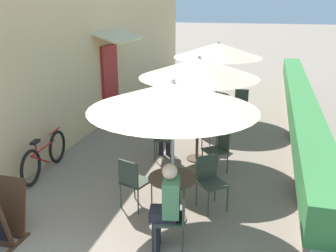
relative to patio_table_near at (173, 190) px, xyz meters
name	(u,v)px	position (x,y,z in m)	size (l,w,h in m)	color
cafe_facade_wall	(112,43)	(-3.18, 5.22, 1.58)	(0.98, 13.91, 4.20)	#D6B784
planter_hedge	(299,108)	(2.11, 5.25, 0.03)	(0.60, 12.91, 1.01)	gray
patio_table_near	(173,190)	(0.00, 0.00, 0.00)	(0.74, 0.74, 0.72)	brown
patio_umbrella_near	(173,96)	(0.00, 0.00, 1.46)	(2.42, 2.42, 2.21)	#B7B7BC
cafe_chair_near_left	(175,215)	(0.22, -0.68, 0.01)	(0.47, 0.47, 0.87)	#384238
seated_patron_near_left	(167,203)	(0.11, -0.70, 0.18)	(0.46, 0.39, 1.25)	#23232D
cafe_chair_near_right	(210,178)	(0.48, 0.53, 0.01)	(0.56, 0.56, 0.87)	#384238
cafe_chair_near_back	(133,179)	(-0.70, 0.15, 0.01)	(0.51, 0.51, 0.87)	#384238
coffee_cup_near	(171,176)	(-0.02, -0.06, 0.25)	(0.07, 0.07, 0.09)	teal
patio_table_mid	(197,137)	(-0.09, 2.42, 0.00)	(0.74, 0.74, 0.72)	brown
patio_umbrella_mid	(199,68)	(-0.09, 2.42, 1.46)	(2.42, 2.42, 2.21)	#B7B7BC
cafe_chair_mid_left	(210,127)	(0.07, 3.11, 0.01)	(0.51, 0.51, 0.87)	#384238
cafe_chair_mid_right	(163,137)	(-0.78, 2.22, 0.01)	(0.47, 0.47, 0.87)	#384238
seated_patron_mid_right	(164,127)	(-0.80, 2.33, 0.18)	(0.39, 0.45, 1.25)	#23232D
cafe_chair_mid_back	(219,147)	(0.43, 1.93, 0.01)	(0.56, 0.56, 0.87)	#384238
coffee_cup_mid	(197,127)	(-0.09, 2.32, 0.25)	(0.07, 0.07, 0.09)	teal
patio_table_far	(216,102)	(-0.14, 5.40, 0.00)	(0.74, 0.74, 0.72)	brown
patio_umbrella_far	(218,50)	(-0.14, 5.40, 1.46)	(2.42, 2.42, 2.21)	#B7B7BC
cafe_chair_far_left	(203,107)	(-0.39, 4.73, 0.01)	(0.54, 0.54, 0.87)	#384238
cafe_chair_far_right	(241,102)	(0.57, 5.52, 0.01)	(0.42, 0.42, 0.87)	#384238
cafe_chair_far_back	(203,96)	(-0.59, 5.95, 0.01)	(0.55, 0.55, 0.87)	#384238
coffee_cup_far	(218,93)	(-0.08, 5.43, 0.25)	(0.07, 0.07, 0.09)	white
bicycle_leaning	(45,156)	(-2.84, 0.97, -0.15)	(0.22, 1.75, 0.78)	black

